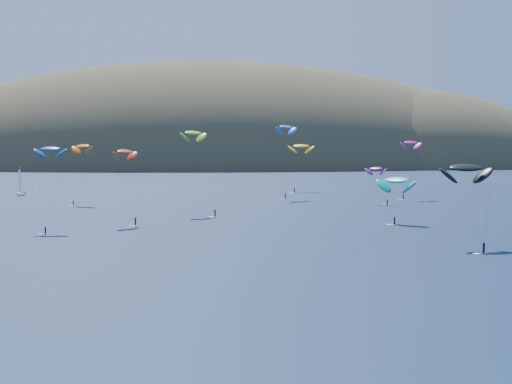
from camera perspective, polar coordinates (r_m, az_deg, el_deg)
The scene contains 13 objects.
ground at distance 83.03m, azimuth -4.30°, elevation -10.07°, with size 2800.00×2800.00×0.00m, color black.
island at distance 644.95m, azimuth -1.78°, elevation 1.19°, with size 730.00×300.00×210.00m.
sailboat at distance 289.11m, azimuth -18.33°, elevation -0.07°, with size 9.36×8.92×11.19m.
kitesurfer_1 at distance 241.03m, azimuth -13.72°, elevation 3.58°, with size 9.47×11.55×21.59m.
kitesurfer_3 at distance 203.53m, azimuth -5.05°, elevation 4.72°, with size 11.11×15.20×25.40m.
kitesurfer_4 at distance 260.19m, azimuth 2.43°, elevation 5.22°, with size 10.27×9.80×28.66m.
kitesurfer_5 at distance 182.42m, azimuth 11.17°, elevation 0.94°, with size 10.95×11.60×13.85m.
kitesurfer_6 at distance 238.82m, azimuth 9.57°, elevation 1.86°, with size 7.64×10.26×13.69m.
kitesurfer_7 at distance 144.73m, azimuth 16.44°, elevation 1.87°, with size 10.11×13.17×18.11m.
kitesurfer_8 at distance 263.41m, azimuth 12.29°, elevation 3.88°, with size 9.56×7.40×22.74m.
kitesurfer_9 at distance 179.74m, azimuth -10.44°, elevation 3.18°, with size 7.59×9.45×20.15m.
kitesurfer_10 at distance 171.35m, azimuth -16.14°, elevation 3.33°, with size 7.39×10.90×20.79m.
kitesurfer_11 at distance 299.68m, azimuth 3.63°, elevation 3.69°, with size 10.60×14.42×21.79m.
Camera 1 is at (-1.48, -80.55, 20.07)m, focal length 50.00 mm.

